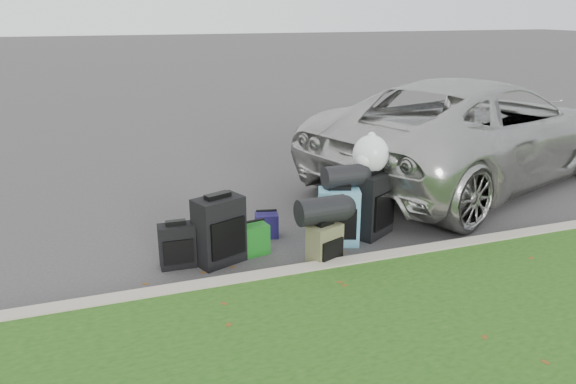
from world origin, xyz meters
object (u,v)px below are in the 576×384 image
object	(u,v)px
suitcase_large_black_right	(372,204)
tote_navy	(267,225)
suitcase_small_black	(177,246)
suitcase_olive	(325,247)
suitcase_teal	(339,217)
tote_green	(253,239)
suv	(474,130)
suitcase_large_black_left	(219,231)

from	to	relation	value
suitcase_large_black_right	tote_navy	world-z (taller)	suitcase_large_black_right
suitcase_small_black	suitcase_olive	world-z (taller)	suitcase_olive
suitcase_teal	tote_green	xyz separation A→B (m)	(-1.02, 0.08, -0.16)
suv	suitcase_large_black_right	size ratio (longest dim) A/B	7.48
suitcase_small_black	suv	bearing A→B (deg)	20.15
suitcase_large_black_right	suitcase_small_black	bearing A→B (deg)	151.27
suitcase_small_black	suitcase_olive	xyz separation A→B (m)	(1.46, -0.57, 0.01)
suitcase_teal	tote_navy	bearing A→B (deg)	165.52
suv	tote_green	xyz separation A→B (m)	(-4.12, -1.59, -0.64)
suitcase_olive	suitcase_large_black_right	xyz separation A→B (m)	(0.91, 0.66, 0.15)
suitcase_teal	suitcase_small_black	bearing A→B (deg)	-161.00
suitcase_teal	tote_green	world-z (taller)	suitcase_teal
suv	suitcase_teal	bearing A→B (deg)	97.48
suv	tote_navy	size ratio (longest dim) A/B	19.94
suitcase_olive	tote_green	world-z (taller)	suitcase_olive
suitcase_small_black	tote_navy	distance (m)	1.24
suitcase_small_black	tote_green	xyz separation A→B (m)	(0.86, 0.05, -0.06)
suitcase_olive	suitcase_large_black_right	bearing A→B (deg)	14.15
suitcase_large_black_left	suv	bearing A→B (deg)	-0.94
tote_navy	suitcase_large_black_right	bearing A→B (deg)	-3.93
suv	suitcase_olive	distance (m)	4.19
suitcase_olive	tote_navy	distance (m)	1.09
suitcase_small_black	tote_green	bearing A→B (deg)	5.30
suitcase_olive	suitcase_teal	size ratio (longest dim) A/B	0.73
suv	suitcase_olive	size ratio (longest dim) A/B	12.06
suitcase_large_black_left	tote_green	xyz separation A→B (m)	(0.41, 0.11, -0.20)
tote_navy	suv	bearing A→B (deg)	30.31
suv	tote_navy	bearing A→B (deg)	86.29
tote_navy	suitcase_large_black_left	bearing A→B (deg)	-129.98
suv	suitcase_large_black_left	world-z (taller)	suv
suitcase_large_black_right	tote_navy	bearing A→B (deg)	131.87
suv	tote_green	distance (m)	4.47
suv	suitcase_teal	size ratio (longest dim) A/B	8.75
suitcase_large_black_left	suitcase_large_black_right	distance (m)	1.93
suitcase_olive	suitcase_large_black_right	size ratio (longest dim) A/B	0.62
suv	suitcase_large_black_left	bearing A→B (deg)	89.78
suitcase_olive	suitcase_teal	bearing A→B (deg)	30.98
suitcase_large_black_left	suitcase_teal	bearing A→B (deg)	-20.29
suitcase_small_black	suitcase_olive	size ratio (longest dim) A/B	0.98
suv	suitcase_small_black	world-z (taller)	suv
suv	suitcase_large_black_right	distance (m)	3.07
suitcase_teal	tote_green	bearing A→B (deg)	-164.52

